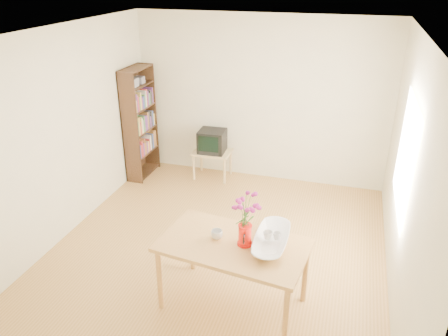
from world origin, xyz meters
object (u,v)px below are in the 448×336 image
(mug, at_px, (217,234))
(table, at_px, (233,250))
(pitcher, at_px, (245,236))
(television, at_px, (212,141))
(bowl, at_px, (272,223))

(mug, bearing_deg, table, 176.26)
(table, height_order, pitcher, pitcher)
(television, bearing_deg, bowl, -63.56)
(mug, height_order, television, mug)
(pitcher, bearing_deg, mug, 168.14)
(bowl, bearing_deg, mug, -171.35)
(television, bearing_deg, pitcher, -68.44)
(pitcher, relative_size, bowl, 0.46)
(pitcher, height_order, bowl, bowl)
(mug, xyz_separation_m, television, (-0.95, 2.77, -0.15))
(pitcher, xyz_separation_m, bowl, (0.24, 0.10, 0.13))
(bowl, height_order, television, bowl)
(table, relative_size, pitcher, 6.80)
(pitcher, xyz_separation_m, mug, (-0.29, 0.02, -0.06))
(mug, bearing_deg, bowl, -163.49)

